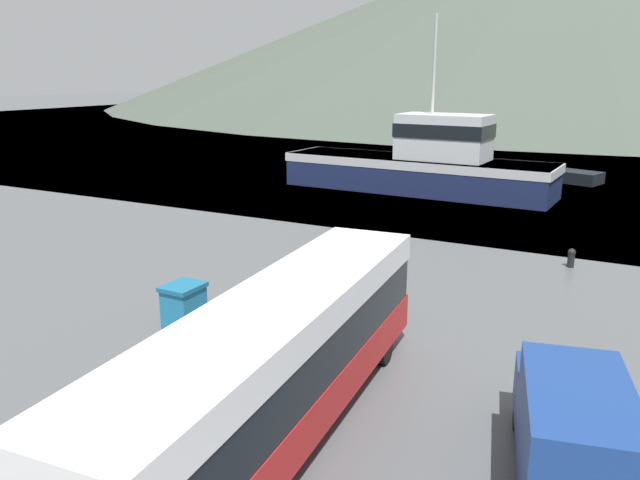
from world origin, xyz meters
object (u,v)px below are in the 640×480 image
Objects in this scene: fishing_boat at (423,164)px; small_boat at (557,175)px; delivery_van at (571,430)px; storage_bin at (184,306)px; tour_bus at (279,360)px.

fishing_boat reaches higher than small_boat.
storage_bin is at bearing 154.18° from delivery_van.
tour_bus reaches higher than small_boat.
fishing_boat is at bearing 92.57° from storage_bin.
tour_bus reaches higher than delivery_van.
delivery_van is 0.30× the size of fishing_boat.
small_boat is at bearing -36.36° from fishing_boat.
storage_bin is at bearing -174.95° from fishing_boat.
fishing_boat is at bearing 101.49° from delivery_van.
delivery_van is at bearing -13.03° from storage_bin.
tour_bus is 6.17m from delivery_van.
delivery_van reaches higher than small_boat.
fishing_boat is (-7.28, 30.64, 0.08)m from tour_bus.
delivery_van is 0.84× the size of small_boat.
delivery_van reaches higher than storage_bin.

